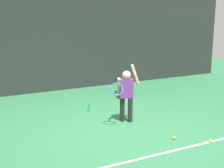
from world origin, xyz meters
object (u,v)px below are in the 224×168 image
Objects in this scene: ball_hopper at (126,89)px; tennis_ball_1 at (119,92)px; tennis_ball_0 at (174,138)px; tennis_ball_3 at (210,141)px; tennis_player at (126,92)px; water_bottle at (89,107)px.

tennis_ball_1 is at bearing 77.41° from ball_hopper.
tennis_ball_0 is 1.00× the size of tennis_ball_3.
ball_hopper is 0.78m from tennis_ball_1.
tennis_ball_3 is (-0.04, -3.49, -0.26)m from ball_hopper.
tennis_ball_1 is at bearing 87.24° from tennis_ball_3.
tennis_player is at bearing -119.16° from ball_hopper.
ball_hopper is at bearing 23.20° from water_bottle.
water_bottle is 3.33× the size of tennis_ball_3.
ball_hopper reaches higher than water_bottle.
tennis_player is 2.40× the size of ball_hopper.
tennis_player is at bearing -67.40° from water_bottle.
water_bottle is (-0.46, 1.10, -0.62)m from tennis_player.
tennis_player is 2.76m from tennis_ball_1.
tennis_ball_0 is 3.85m from tennis_ball_1.
tennis_ball_1 is 1.00× the size of tennis_ball_3.
tennis_ball_1 is 4.21m from tennis_ball_3.
tennis_player reaches higher than tennis_ball_0.
ball_hopper reaches higher than tennis_ball_3.
ball_hopper is 3.50m from tennis_ball_3.
tennis_ball_0 is (0.82, -2.45, -0.08)m from water_bottle.
water_bottle is at bearing 133.50° from tennis_player.
tennis_ball_0 and tennis_ball_1 have the same top height.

